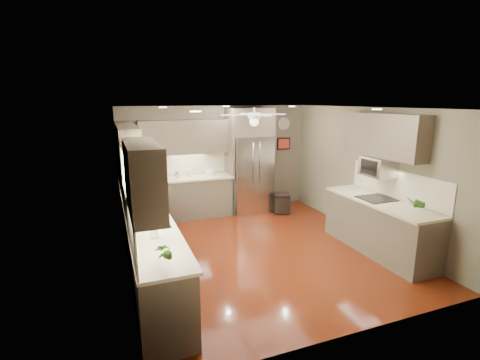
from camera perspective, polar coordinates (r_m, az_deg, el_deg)
floor at (r=6.39m, az=3.22°, el=-11.29°), size 5.00×5.00×0.00m
ceiling at (r=5.83m, az=3.54°, el=11.73°), size 5.00×5.00×0.00m
wall_back at (r=8.29m, az=-3.73°, el=3.40°), size 4.50×0.00×4.50m
wall_front at (r=3.94m, az=18.57°, el=-8.15°), size 4.50×0.00×4.50m
wall_left at (r=5.49m, az=-18.62°, el=-2.23°), size 0.00×5.00×5.00m
wall_right at (r=7.19m, az=19.96°, el=1.17°), size 0.00×5.00×5.00m
canister_b at (r=7.83m, az=-10.32°, el=0.87°), size 0.11×0.11×0.14m
canister_c at (r=7.84m, az=-8.37°, el=1.11°), size 0.11×0.11×0.18m
soap_bottle at (r=5.63m, az=-16.81°, el=-4.00°), size 0.11×0.11×0.19m
potted_plant_left at (r=3.75m, az=-12.46°, el=-11.43°), size 0.18×0.13×0.31m
potted_plant_right at (r=5.95m, az=26.70°, el=-3.36°), size 0.20×0.17×0.31m
bowl at (r=8.01m, az=-4.79°, el=0.99°), size 0.25×0.25×0.05m
left_run at (r=5.88m, az=-15.24°, el=-8.85°), size 0.65×4.70×1.45m
back_run at (r=7.99m, az=-8.00°, el=-2.69°), size 1.85×0.65×1.45m
uppers at (r=6.29m, az=-5.44°, el=6.04°), size 4.50×4.70×0.95m
window at (r=4.93m, az=-18.25°, el=-0.28°), size 0.05×1.12×0.92m
sink at (r=5.13m, az=-14.50°, el=-7.03°), size 0.50×0.70×0.32m
refrigerator at (r=8.21m, az=1.66°, el=2.90°), size 1.06×0.75×2.45m
right_run at (r=6.61m, az=21.83°, el=-6.89°), size 0.70×2.20×1.45m
microwave at (r=6.60m, az=21.72°, el=2.06°), size 0.43×0.55×0.34m
ceiling_fan at (r=6.11m, az=2.34°, el=10.22°), size 1.18×1.18×0.32m
recessed_lights at (r=6.18m, az=1.63°, el=11.76°), size 2.84×3.14×0.01m
wall_clock at (r=8.85m, az=7.25°, el=9.16°), size 0.30×0.03×0.30m
framed_print at (r=8.89m, az=7.17°, el=5.94°), size 0.36×0.03×0.30m
stool at (r=8.31m, az=6.83°, el=-3.80°), size 0.46×0.46×0.45m
paper_towel at (r=4.51m, az=-14.00°, el=-7.45°), size 0.11×0.11×0.27m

